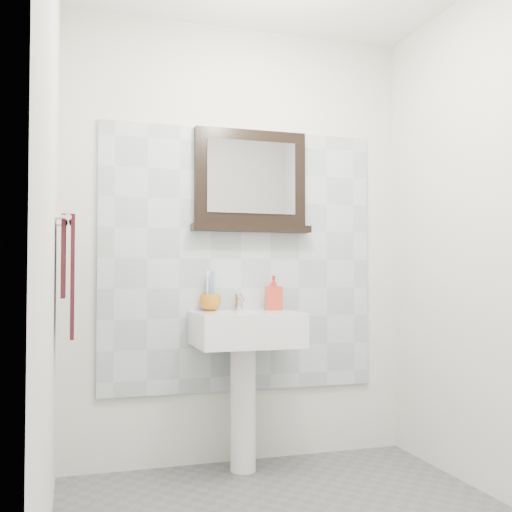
{
  "coord_description": "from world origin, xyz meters",
  "views": [
    {
      "loc": [
        -0.92,
        -2.23,
        1.05
      ],
      "look_at": [
        -0.07,
        0.55,
        1.15
      ],
      "focal_mm": 42.0,
      "sensor_mm": 36.0,
      "label": 1
    }
  ],
  "objects_px": {
    "soap_dispenser": "(274,293)",
    "framed_mirror": "(251,184)",
    "hand_towel": "(69,267)",
    "toothbrush_cup": "(210,302)",
    "pedestal_sink": "(245,346)"
  },
  "relations": [
    {
      "from": "soap_dispenser",
      "to": "framed_mirror",
      "type": "relative_size",
      "value": 0.28
    },
    {
      "from": "framed_mirror",
      "to": "hand_towel",
      "type": "xyz_separation_m",
      "value": [
        -0.99,
        -0.42,
        -0.49
      ]
    },
    {
      "from": "toothbrush_cup",
      "to": "hand_towel",
      "type": "relative_size",
      "value": 0.21
    },
    {
      "from": "hand_towel",
      "to": "pedestal_sink",
      "type": "bearing_deg",
      "value": 14.36
    },
    {
      "from": "framed_mirror",
      "to": "hand_towel",
      "type": "height_order",
      "value": "framed_mirror"
    },
    {
      "from": "framed_mirror",
      "to": "hand_towel",
      "type": "bearing_deg",
      "value": -157.12
    },
    {
      "from": "framed_mirror",
      "to": "pedestal_sink",
      "type": "bearing_deg",
      "value": -114.42
    },
    {
      "from": "hand_towel",
      "to": "soap_dispenser",
      "type": "bearing_deg",
      "value": 18.02
    },
    {
      "from": "toothbrush_cup",
      "to": "hand_towel",
      "type": "xyz_separation_m",
      "value": [
        -0.75,
        -0.38,
        0.19
      ]
    },
    {
      "from": "pedestal_sink",
      "to": "soap_dispenser",
      "type": "distance_m",
      "value": 0.37
    },
    {
      "from": "hand_towel",
      "to": "framed_mirror",
      "type": "bearing_deg",
      "value": 22.88
    },
    {
      "from": "soap_dispenser",
      "to": "hand_towel",
      "type": "xyz_separation_m",
      "value": [
        -1.11,
        -0.36,
        0.14
      ]
    },
    {
      "from": "toothbrush_cup",
      "to": "hand_towel",
      "type": "bearing_deg",
      "value": -153.19
    },
    {
      "from": "soap_dispenser",
      "to": "hand_towel",
      "type": "relative_size",
      "value": 0.36
    },
    {
      "from": "soap_dispenser",
      "to": "framed_mirror",
      "type": "height_order",
      "value": "framed_mirror"
    }
  ]
}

